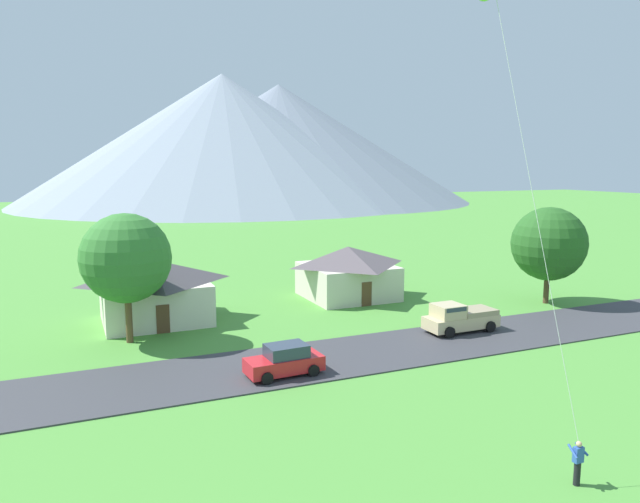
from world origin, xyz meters
TOP-DOWN VIEW (x-y plane):
  - road_strip at (0.00, 27.00)m, footprint 160.00×6.93m
  - mountain_far_east_ridge at (51.13, 171.85)m, footprint 116.69×116.69m
  - mountain_west_ridge at (32.16, 167.05)m, footprint 116.82×116.82m
  - house_leftmost at (-5.69, 39.82)m, footprint 7.98×7.34m
  - house_left_center at (10.78, 41.26)m, footprint 7.68×7.55m
  - tree_left_of_center at (25.02, 32.72)m, footprint 6.07×6.07m
  - tree_center at (-8.01, 35.19)m, footprint 5.77×5.77m
  - parked_car_red_west_end at (-0.88, 25.36)m, footprint 4.28×2.24m
  - pickup_truck_sand_west_side at (13.06, 28.49)m, footprint 5.22×2.35m

SIDE VIEW (x-z plane):
  - road_strip at x=0.00m, z-range 0.00..0.08m
  - parked_car_red_west_end at x=-0.88m, z-range 0.03..1.71m
  - pickup_truck_sand_west_side at x=13.06m, z-range 0.06..2.06m
  - house_left_center at x=10.78m, z-range 0.08..4.55m
  - house_leftmost at x=-5.69m, z-range 0.08..4.68m
  - tree_left_of_center at x=25.02m, z-range 0.98..9.02m
  - tree_center at x=-8.01m, z-range 1.33..9.77m
  - mountain_far_east_ridge at x=51.13m, z-range 0.00..35.79m
  - mountain_west_ridge at x=32.16m, z-range 0.00..37.22m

